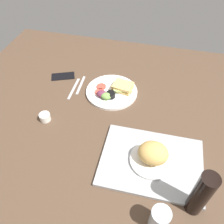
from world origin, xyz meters
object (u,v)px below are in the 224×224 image
fork (81,85)px  knife (74,88)px  drinking_glass (159,219)px  plate_with_salad (113,91)px  soda_bottle (201,194)px  cell_phone (63,76)px  serving_tray (151,162)px  espresso_cup (45,117)px  bread_plate_near (153,155)px

fork → knife: bearing=-40.1°
drinking_glass → fork: bearing=-52.0°
plate_with_salad → drinking_glass: 74.58cm
soda_bottle → drinking_glass: bearing=37.3°
drinking_glass → cell_phone: size_ratio=0.81×
serving_tray → soda_bottle: soda_bottle is taller
plate_with_salad → serving_tray: bearing=124.2°
drinking_glass → espresso_cup: bearing=-31.3°
drinking_glass → knife: size_ratio=0.61×
knife → espresso_cup: bearing=-13.0°
drinking_glass → knife: drinking_glass is taller
fork → knife: size_ratio=0.89×
knife → drinking_glass: bearing=40.1°
serving_tray → fork: (48.53, -43.47, -0.55)cm
bread_plate_near → cell_phone: bearing=-38.0°
fork → knife: (3.00, 4.00, 0.00)cm
drinking_glass → serving_tray: bearing=-78.0°
espresso_cup → fork: size_ratio=0.33×
espresso_cup → cell_phone: bearing=-82.0°
espresso_cup → fork: bearing=-105.6°
serving_tray → cell_phone: (62.29, -48.91, -0.40)cm
serving_tray → plate_with_salad: bearing=-55.8°
serving_tray → knife: 64.91cm
cell_phone → fork: bearing=136.0°
serving_tray → knife: (51.53, -39.47, -0.55)cm
bread_plate_near → knife: 64.97cm
drinking_glass → bread_plate_near: bearing=-77.9°
soda_bottle → espresso_cup: size_ratio=4.27×
drinking_glass → fork: (53.98, -69.00, -5.58)cm
cell_phone → bread_plate_near: bearing=119.6°
serving_tray → soda_bottle: 26.54cm
serving_tray → cell_phone: bearing=-38.1°
drinking_glass → cell_phone: bearing=-47.7°
soda_bottle → cell_phone: bearing=-38.8°
plate_with_salad → knife: 23.74cm
cell_phone → knife: bearing=116.3°
drinking_glass → cell_phone: drinking_glass is taller
serving_tray → espresso_cup: size_ratio=8.04×
plate_with_salad → soda_bottle: bearing=129.0°
bread_plate_near → fork: (48.45, -43.24, -5.80)cm
plate_with_salad → soda_bottle: size_ratio=1.26×
bread_plate_near → knife: (51.45, -39.24, -5.80)cm
soda_bottle → plate_with_salad: bearing=-51.0°
plate_with_salad → knife: size_ratio=1.58×
serving_tray → knife: serving_tray is taller
plate_with_salad → espresso_cup: size_ratio=5.36×
serving_tray → plate_with_salad: 49.64cm
serving_tray → bread_plate_near: bearing=-69.7°
soda_bottle → fork: size_ratio=1.40×
bread_plate_near → cell_phone: (62.20, -48.68, -5.65)cm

